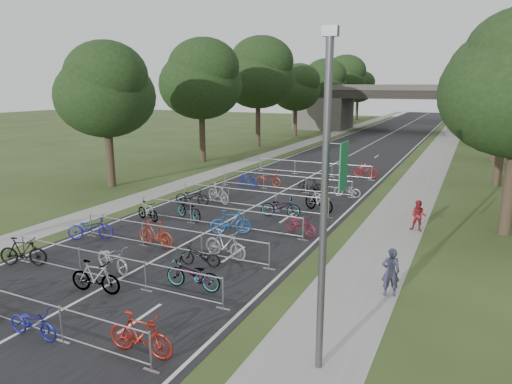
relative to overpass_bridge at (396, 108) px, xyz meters
The scene contains 52 objects.
ground 65.10m from the overpass_bridge, 90.00° to the right, with size 200.00×200.00×0.00m, color #30411C.
road 15.41m from the overpass_bridge, 90.00° to the right, with size 11.00×140.00×0.01m, color black.
sidewalk_right 17.36m from the overpass_bridge, 61.93° to the right, with size 3.00×140.00×0.01m, color gray.
sidewalk_left 17.14m from the overpass_bridge, 116.57° to the right, with size 2.00×140.00×0.01m, color gray.
lane_markings 15.41m from the overpass_bridge, 90.00° to the right, with size 0.12×140.00×0.00m, color silver.
overpass_bridge is the anchor object (origin of this frame).
lamppost 63.55m from the overpass_bridge, 82.47° to the right, with size 0.61×0.65×8.21m.
tree_left_0 50.47m from the overpass_bridge, 103.07° to the right, with size 6.72×6.72×10.25m.
tree_left_1 38.97m from the overpass_bridge, 107.08° to the right, with size 7.56×7.56×11.53m.
tree_right_1 39.56m from the overpass_bridge, 70.53° to the right, with size 8.18×8.18×12.47m.
tree_left_2 27.92m from the overpass_bridge, 114.44° to the right, with size 8.40×8.40×12.81m.
tree_right_2 28.39m from the overpass_bridge, 62.40° to the right, with size 6.16×6.16×9.39m.
tree_left_3 17.59m from the overpass_bridge, 131.07° to the right, with size 6.72×6.72×10.25m.
tree_right_3 18.82m from the overpass_bridge, 44.93° to the right, with size 7.17×7.17×10.93m.
tree_left_4 12.05m from the overpass_bridge, behind, with size 7.56×7.56×11.53m.
tree_right_4 13.86m from the overpass_bridge, ahead, with size 8.18×8.18×12.47m.
tree_left_5 16.44m from the overpass_bridge, 136.20° to the left, with size 8.40×8.40×12.81m.
tree_right_5 17.23m from the overpass_bridge, 39.82° to the left, with size 6.16×6.16×9.39m.
tree_left_6 25.77m from the overpass_bridge, 116.43° to the left, with size 6.72×6.72×10.25m.
tree_right_6 26.62m from the overpass_bridge, 60.25° to the left, with size 7.17×7.17×10.93m.
barrier_row_0 65.07m from the overpass_bridge, 90.00° to the right, with size 9.70×0.08×1.10m.
barrier_row_1 61.47m from the overpass_bridge, 90.00° to the right, with size 9.70×0.08×1.10m.
barrier_row_2 57.88m from the overpass_bridge, 90.00° to the right, with size 9.70×0.08×1.10m.
barrier_row_3 54.08m from the overpass_bridge, 90.00° to the right, with size 9.70×0.08×1.10m.
barrier_row_4 50.09m from the overpass_bridge, 90.00° to the right, with size 9.70×0.08×1.10m.
barrier_row_5 45.10m from the overpass_bridge, 90.00° to the right, with size 9.70×0.08×1.10m.
barrier_row_6 39.11m from the overpass_bridge, 90.00° to the right, with size 9.70×0.08×1.10m.
bike_2 65.25m from the overpass_bridge, 89.46° to the right, with size 0.60×1.73×0.91m, color navy.
bike_3 64.74m from the overpass_bridge, 86.53° to the right, with size 0.56×2.00×1.20m, color maroon.
bike_4 61.88m from the overpass_bridge, 93.99° to the right, with size 0.54×1.93×1.16m, color black.
bike_5 60.66m from the overpass_bridge, 90.67° to the right, with size 0.68×1.95×1.03m, color #98999F.
bike_6 62.33m from the overpass_bridge, 89.92° to the right, with size 0.54×1.92×1.16m, color #A2A4A9.
bike_7 60.74m from the overpass_bridge, 87.23° to the right, with size 0.73×2.10×1.10m, color #A2A4A9.
bike_8 58.37m from the overpass_bridge, 94.23° to the right, with size 0.72×2.06×1.08m, color #1F1C9E.
bike_9 57.73m from the overpass_bridge, 90.94° to the right, with size 0.57×2.02×1.21m, color #9C2916.
bike_10 58.81m from the overpass_bridge, 88.03° to the right, with size 0.58×1.66×0.87m, color black.
bike_11 57.70m from the overpass_bridge, 87.49° to the right, with size 0.58×2.04×1.23m, color gray.
bike_12 54.81m from the overpass_bridge, 94.02° to the right, with size 0.48×1.68×1.01m, color #A2A4A9.
bike_13 53.58m from the overpass_bridge, 92.17° to the right, with size 0.72×2.05×1.08m, color #A2A4A9.
bike_14 54.79m from the overpass_bridge, 88.74° to the right, with size 0.56×1.97×1.18m, color #1D52A0.
bike_15 53.53m from the overpass_bridge, 85.45° to the right, with size 0.66×1.89×0.99m, color maroon.
bike_16 51.18m from the overpass_bridge, 93.88° to the right, with size 0.72×2.06×1.08m, color black.
bike_17 49.99m from the overpass_bridge, 92.67° to the right, with size 0.58×2.05×1.23m, color gray.
bike_18 51.05m from the overpass_bridge, 87.52° to the right, with size 0.75×2.14×1.12m, color #A2A4A9.
bike_19 49.22m from the overpass_bridge, 85.65° to the right, with size 0.59×2.08×1.25m, color #A2A4A9.
bike_20 45.15m from the overpass_bridge, 93.54° to the right, with size 0.48×1.70×1.02m, color navy.
bike_21 44.32m from the overpass_bridge, 92.01° to the right, with size 0.70×2.02×1.06m, color maroon.
bike_22 45.01m from the overpass_bridge, 87.68° to the right, with size 0.51×1.80×1.08m, color black.
bike_23 45.26m from the overpass_bridge, 84.54° to the right, with size 0.60×1.73×0.91m, color #9999A0.
bike_27 38.52m from the overpass_bridge, 84.04° to the right, with size 0.55×1.94×1.17m, color maroon.
pedestrian_a 58.89m from the overpass_bridge, 81.00° to the right, with size 0.62×0.41×1.69m, color #363651.
pedestrian_b 51.23m from the overpass_bridge, 79.64° to the right, with size 0.75×0.58×1.54m, color maroon.
Camera 1 is at (11.32, -7.93, 6.98)m, focal length 32.00 mm.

